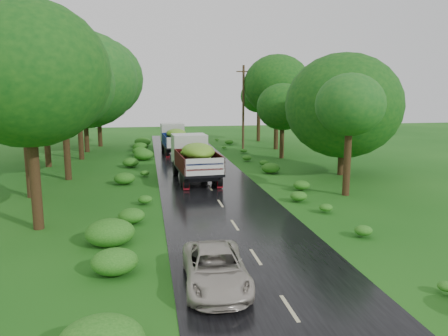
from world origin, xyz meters
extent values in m
plane|color=#134C10|center=(0.00, 0.00, 0.00)|extent=(120.00, 120.00, 0.00)
cube|color=black|center=(0.00, 5.00, 0.01)|extent=(6.50, 80.00, 0.02)
cube|color=#BFB78C|center=(0.00, -4.00, 0.02)|extent=(0.12, 1.60, 0.00)
cube|color=#BFB78C|center=(0.00, 0.00, 0.02)|extent=(0.12, 1.60, 0.00)
cube|color=#BFB78C|center=(0.00, 4.00, 0.02)|extent=(0.12, 1.60, 0.00)
cube|color=#BFB78C|center=(0.00, 8.00, 0.02)|extent=(0.12, 1.60, 0.00)
cube|color=#BFB78C|center=(0.00, 12.00, 0.02)|extent=(0.12, 1.60, 0.00)
cube|color=#BFB78C|center=(0.00, 16.00, 0.02)|extent=(0.12, 1.60, 0.00)
cube|color=#BFB78C|center=(0.00, 20.00, 0.02)|extent=(0.12, 1.60, 0.00)
cube|color=#BFB78C|center=(0.00, 24.00, 0.02)|extent=(0.12, 1.60, 0.00)
cube|color=#BFB78C|center=(0.00, 28.00, 0.02)|extent=(0.12, 1.60, 0.00)
cube|color=#BFB78C|center=(0.00, 32.00, 0.02)|extent=(0.12, 1.60, 0.00)
cube|color=#BFB78C|center=(0.00, 36.00, 0.02)|extent=(0.12, 1.60, 0.00)
cube|color=#BFB78C|center=(0.00, 40.00, 0.02)|extent=(0.12, 1.60, 0.00)
cube|color=black|center=(-0.69, 14.45, 0.72)|extent=(2.31, 6.39, 0.31)
cylinder|color=black|center=(-1.91, 16.66, 0.56)|extent=(0.38, 1.13, 1.11)
cylinder|color=black|center=(0.25, 16.79, 0.56)|extent=(0.38, 1.13, 1.11)
cylinder|color=black|center=(-1.68, 12.96, 0.56)|extent=(0.38, 1.13, 1.11)
cylinder|color=black|center=(0.48, 13.09, 0.56)|extent=(0.38, 1.13, 1.11)
cylinder|color=black|center=(-1.61, 11.82, 0.56)|extent=(0.38, 1.13, 1.11)
cylinder|color=black|center=(0.55, 11.95, 0.56)|extent=(0.38, 1.13, 1.11)
cube|color=maroon|center=(-1.58, 11.44, 0.31)|extent=(0.38, 0.07, 0.50)
cube|color=maroon|center=(0.58, 11.57, 0.31)|extent=(0.38, 0.07, 0.50)
cube|color=silver|center=(-0.84, 16.95, 1.94)|extent=(2.59, 2.27, 2.12)
cube|color=black|center=(-0.61, 13.28, 0.97)|extent=(2.86, 4.94, 0.18)
cube|color=#4B0D0E|center=(-1.85, 13.20, 1.59)|extent=(0.39, 4.79, 1.06)
cube|color=#4B0D0E|center=(0.62, 13.36, 1.59)|extent=(0.39, 4.79, 1.06)
cube|color=#4B0D0E|center=(-0.76, 15.63, 1.59)|extent=(2.57, 0.25, 1.06)
cube|color=silver|center=(-0.47, 10.93, 1.59)|extent=(2.57, 0.25, 1.06)
ellipsoid|color=#417D16|center=(-0.61, 13.28, 2.26)|extent=(2.40, 4.15, 1.11)
cube|color=black|center=(-1.19, 27.84, 0.68)|extent=(2.09, 5.95, 0.29)
cylinder|color=black|center=(-2.31, 29.92, 0.52)|extent=(0.34, 1.06, 1.04)
cylinder|color=black|center=(-0.29, 30.03, 0.52)|extent=(0.34, 1.06, 1.04)
cylinder|color=black|center=(-2.14, 26.46, 0.52)|extent=(0.34, 1.06, 1.04)
cylinder|color=black|center=(-0.12, 26.56, 0.52)|extent=(0.34, 1.06, 1.04)
cylinder|color=black|center=(-2.08, 25.39, 0.52)|extent=(0.34, 1.06, 1.04)
cylinder|color=black|center=(-0.06, 25.50, 0.52)|extent=(0.34, 1.06, 1.04)
cube|color=maroon|center=(-2.06, 25.04, 0.29)|extent=(0.36, 0.06, 0.47)
cube|color=maroon|center=(-0.04, 25.14, 0.29)|extent=(0.36, 0.06, 0.47)
cube|color=silver|center=(-1.31, 30.19, 1.81)|extent=(2.40, 2.09, 1.98)
cube|color=black|center=(-1.14, 26.75, 0.91)|extent=(2.62, 4.60, 0.17)
cube|color=navy|center=(-2.29, 26.69, 1.48)|extent=(0.31, 4.48, 0.99)
cube|color=navy|center=(0.02, 26.81, 1.48)|extent=(0.31, 4.48, 0.99)
cube|color=navy|center=(-1.25, 28.95, 1.48)|extent=(2.40, 0.20, 0.99)
cube|color=silver|center=(-1.03, 24.56, 1.48)|extent=(2.40, 0.20, 0.99)
ellipsoid|color=#417D16|center=(-1.14, 26.75, 2.11)|extent=(2.20, 3.86, 1.04)
imported|color=#B1A99E|center=(-1.89, -2.17, 0.62)|extent=(2.17, 4.37, 1.19)
cylinder|color=#382616|center=(6.04, 29.40, 4.36)|extent=(0.26, 0.26, 8.73)
cube|color=#382616|center=(6.04, 29.40, 8.07)|extent=(1.53, 0.24, 0.11)
cylinder|color=black|center=(-8.92, 5.09, 3.95)|extent=(0.47, 0.47, 7.90)
ellipsoid|color=#0D4612|center=(-8.92, 5.09, 6.96)|extent=(3.77, 3.77, 3.39)
cylinder|color=black|center=(-10.74, 11.47, 4.45)|extent=(0.49, 0.49, 8.90)
ellipsoid|color=#0D4612|center=(-10.74, 11.47, 7.83)|extent=(3.84, 3.84, 3.45)
cylinder|color=black|center=(-9.47, 16.43, 3.76)|extent=(0.46, 0.46, 7.52)
ellipsoid|color=#0D4612|center=(-9.47, 16.43, 6.61)|extent=(3.75, 3.75, 3.38)
cylinder|color=black|center=(-11.97, 22.16, 4.25)|extent=(0.48, 0.48, 8.51)
ellipsoid|color=#0D4612|center=(-11.97, 22.16, 7.49)|extent=(3.98, 3.98, 3.58)
cylinder|color=black|center=(-9.82, 25.67, 3.72)|extent=(0.46, 0.46, 7.44)
ellipsoid|color=#0D4612|center=(-9.82, 25.67, 6.55)|extent=(3.13, 3.13, 2.82)
cylinder|color=black|center=(-9.95, 30.56, 4.09)|extent=(0.48, 0.48, 8.18)
ellipsoid|color=#0D4612|center=(-9.95, 30.56, 7.19)|extent=(4.62, 4.62, 4.16)
cylinder|color=black|center=(-9.06, 34.91, 4.21)|extent=(0.48, 0.48, 8.43)
ellipsoid|color=#0D4612|center=(-9.06, 34.91, 7.42)|extent=(4.46, 4.46, 4.01)
cylinder|color=black|center=(7.76, 8.67, 3.07)|extent=(0.43, 0.43, 6.15)
ellipsoid|color=#15541A|center=(7.76, 8.67, 5.41)|extent=(2.85, 2.85, 2.56)
cylinder|color=black|center=(10.22, 14.75, 2.91)|extent=(0.42, 0.42, 5.81)
ellipsoid|color=#15541A|center=(10.22, 14.75, 5.12)|extent=(4.11, 4.11, 3.70)
cylinder|color=black|center=(8.32, 23.20, 2.68)|extent=(0.41, 0.41, 5.37)
ellipsoid|color=#15541A|center=(8.32, 23.20, 4.72)|extent=(3.08, 3.08, 2.77)
cylinder|color=black|center=(9.58, 29.23, 3.83)|extent=(0.46, 0.46, 7.66)
ellipsoid|color=#15541A|center=(9.58, 29.23, 6.74)|extent=(3.73, 3.73, 3.36)
cylinder|color=black|center=(9.58, 36.62, 3.11)|extent=(0.43, 0.43, 6.23)
ellipsoid|color=#15541A|center=(9.58, 36.62, 5.48)|extent=(2.99, 2.99, 2.69)
camera|label=1|loc=(-3.93, -15.23, 6.28)|focal=35.00mm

